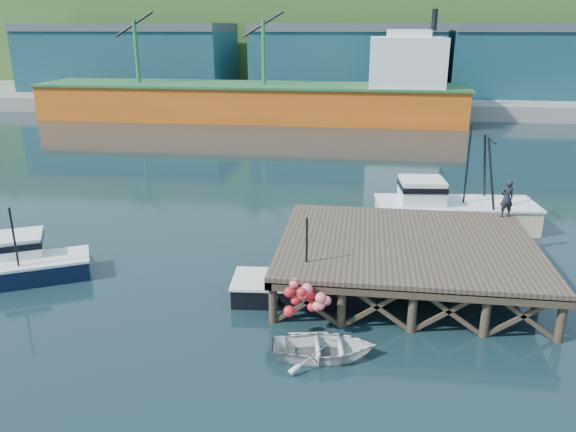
% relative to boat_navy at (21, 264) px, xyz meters
% --- Properties ---
extents(ground, '(300.00, 300.00, 0.00)m').
position_rel_boat_navy_xyz_m(ground, '(13.10, 2.17, -0.79)').
color(ground, black).
rests_on(ground, ground).
extents(wharf, '(12.00, 10.00, 2.62)m').
position_rel_boat_navy_xyz_m(wharf, '(18.60, 1.99, 1.15)').
color(wharf, brown).
rests_on(wharf, ground).
extents(far_quay, '(160.00, 40.00, 2.00)m').
position_rel_boat_navy_xyz_m(far_quay, '(13.10, 72.17, 0.21)').
color(far_quay, gray).
rests_on(far_quay, ground).
extents(warehouse_left, '(32.00, 16.00, 9.00)m').
position_rel_boat_navy_xyz_m(warehouse_left, '(-21.90, 67.17, 5.71)').
color(warehouse_left, '#1A4956').
rests_on(warehouse_left, far_quay).
extents(warehouse_mid, '(28.00, 16.00, 9.00)m').
position_rel_boat_navy_xyz_m(warehouse_mid, '(13.10, 67.17, 5.71)').
color(warehouse_mid, '#1A4956').
rests_on(warehouse_mid, far_quay).
extents(warehouse_right, '(30.00, 16.00, 9.00)m').
position_rel_boat_navy_xyz_m(warehouse_right, '(43.10, 67.17, 5.71)').
color(warehouse_right, '#1A4956').
rests_on(warehouse_right, far_quay).
extents(cargo_ship, '(55.50, 10.00, 13.75)m').
position_rel_boat_navy_xyz_m(cargo_ship, '(4.64, 50.17, 2.52)').
color(cargo_ship, '#DB5A14').
rests_on(cargo_ship, ground).
extents(hillside, '(220.00, 50.00, 22.00)m').
position_rel_boat_navy_xyz_m(hillside, '(13.10, 102.17, 10.21)').
color(hillside, '#2D511E').
rests_on(hillside, ground).
extents(boat_navy, '(6.65, 4.95, 3.95)m').
position_rel_boat_navy_xyz_m(boat_navy, '(0.00, 0.00, 0.00)').
color(boat_navy, black).
rests_on(boat_navy, ground).
extents(boat_black, '(6.87, 5.76, 4.14)m').
position_rel_boat_navy_xyz_m(boat_black, '(14.05, -0.01, -0.03)').
color(boat_black, black).
rests_on(boat_black, ground).
extents(trawler, '(9.86, 4.34, 6.41)m').
position_rel_boat_navy_xyz_m(trawler, '(21.86, 10.48, 0.53)').
color(trawler, beige).
rests_on(trawler, ground).
extents(dinghy, '(4.21, 3.25, 0.80)m').
position_rel_boat_navy_xyz_m(dinghy, '(15.23, -4.86, -0.39)').
color(dinghy, silver).
rests_on(dinghy, ground).
extents(dockworker, '(0.83, 0.65, 2.03)m').
position_rel_boat_navy_xyz_m(dockworker, '(24.00, 6.57, 2.35)').
color(dockworker, black).
rests_on(dockworker, wharf).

